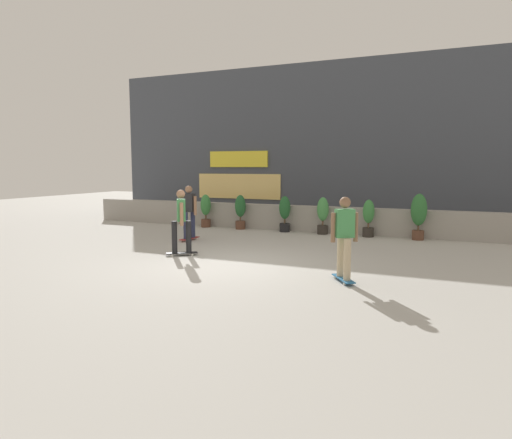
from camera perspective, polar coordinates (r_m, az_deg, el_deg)
name	(u,v)px	position (r m, az deg, el deg)	size (l,w,h in m)	color
ground_plane	(230,264)	(10.77, -3.21, -5.61)	(48.00, 48.00, 0.00)	#B2AFA8
planter_wall	(307,219)	(16.21, 6.38, 0.11)	(18.00, 0.40, 0.90)	gray
building_backdrop	(336,144)	(19.99, 9.91, 9.32)	(20.00, 2.08, 6.50)	#424751
potted_plant_0	(206,209)	(17.31, -6.30, 1.25)	(0.38, 0.38, 1.24)	brown
potted_plant_1	(240,211)	(16.64, -1.97, 1.12)	(0.39, 0.39, 1.25)	brown
potted_plant_2	(285,212)	(15.97, 3.61, 0.89)	(0.39, 0.39, 1.25)	black
potted_plant_3	(323,214)	(15.56, 8.33, 0.66)	(0.39, 0.39, 1.25)	#2D2823
potted_plant_4	(368,217)	(15.24, 13.86, 0.30)	(0.37, 0.37, 1.21)	#2D2823
potted_plant_5	(419,213)	(15.04, 19.65, 0.73)	(0.49, 0.49, 1.45)	brown
skater_mid_plaza	(189,210)	(14.19, -8.35, 1.15)	(0.56, 0.82, 1.70)	maroon
skater_by_wall_left	(181,219)	(11.82, -9.31, 0.03)	(0.76, 0.63, 1.70)	black
skater_foreground	(344,235)	(9.16, 10.97, -1.92)	(0.62, 0.77, 1.70)	#266699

